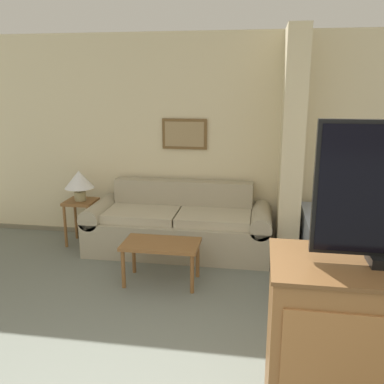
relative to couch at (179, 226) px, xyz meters
The scene contains 7 objects.
wall_back 1.14m from the couch, 57.44° to the left, with size 7.24×0.16×2.60m.
wall_partition_pillar 1.63m from the couch, ahead, with size 0.24×0.65×2.60m.
couch is the anchor object (origin of this frame).
coffee_table 0.89m from the couch, 90.78° to the right, with size 0.78×0.44×0.44m.
side_table 1.27m from the couch, behind, with size 0.37×0.37×0.57m.
table_lamp 1.37m from the couch, behind, with size 0.36×0.36×0.38m.
tv_dresser 3.21m from the couch, 59.56° to the right, with size 1.20×0.58×1.13m.
Camera 1 is at (0.64, -1.30, 2.01)m, focal length 40.00 mm.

